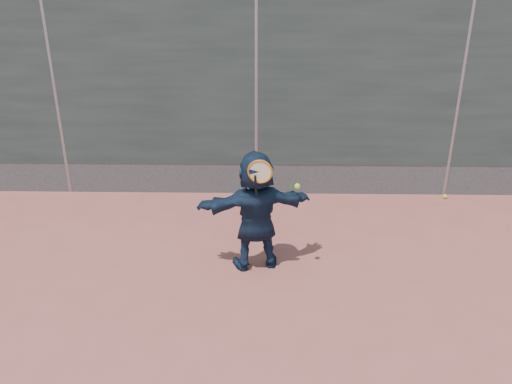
{
  "coord_description": "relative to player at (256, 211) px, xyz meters",
  "views": [
    {
      "loc": [
        0.14,
        -4.75,
        3.97
      ],
      "look_at": [
        0.03,
        1.4,
        1.02
      ],
      "focal_mm": 40.0,
      "sensor_mm": 36.0,
      "label": 1
    }
  ],
  "objects": [
    {
      "name": "ground",
      "position": [
        -0.03,
        -1.4,
        -0.77
      ],
      "size": [
        80.0,
        80.0,
        0.0
      ],
      "primitive_type": "plane",
      "color": "#9E4C42",
      "rests_on": "ground"
    },
    {
      "name": "player",
      "position": [
        0.0,
        0.0,
        0.0
      ],
      "size": [
        1.48,
        0.74,
        1.53
      ],
      "primitive_type": "imported",
      "rotation": [
        0.0,
        0.0,
        3.35
      ],
      "color": "#152339",
      "rests_on": "ground"
    },
    {
      "name": "ball_ground",
      "position": [
        2.94,
        1.95,
        -0.73
      ],
      "size": [
        0.07,
        0.07,
        0.07
      ],
      "primitive_type": "sphere",
      "color": "#B8E132",
      "rests_on": "ground"
    },
    {
      "name": "fence",
      "position": [
        -0.03,
        2.1,
        0.82
      ],
      "size": [
        20.0,
        0.06,
        3.03
      ],
      "color": "#38423D",
      "rests_on": "ground"
    },
    {
      "name": "swing_action",
      "position": [
        0.09,
        -0.19,
        0.57
      ],
      "size": [
        0.62,
        0.16,
        0.51
      ],
      "color": "#C06412",
      "rests_on": "ground"
    },
    {
      "name": "weed_clump",
      "position": [
        0.26,
        1.99,
        -0.63
      ],
      "size": [
        0.68,
        0.07,
        0.3
      ],
      "color": "#387226",
      "rests_on": "ground"
    }
  ]
}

